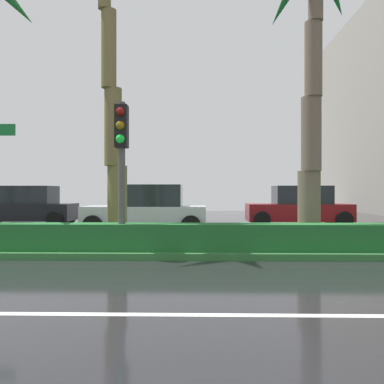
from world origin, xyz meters
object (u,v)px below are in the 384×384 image
(car_in_traffic_second, at_px, (25,207))
(car_in_traffic_third, at_px, (147,210))
(traffic_signal_median_right, at_px, (121,148))
(car_in_traffic_fourth, at_px, (299,207))
(palm_tree_centre_right, at_px, (316,1))

(car_in_traffic_second, relative_size, car_in_traffic_third, 1.00)
(car_in_traffic_third, bearing_deg, traffic_signal_median_right, 91.65)
(traffic_signal_median_right, distance_m, car_in_traffic_third, 5.89)
(car_in_traffic_second, distance_m, car_in_traffic_fourth, 11.72)
(car_in_traffic_fourth, bearing_deg, car_in_traffic_second, -0.07)
(car_in_traffic_second, distance_m, car_in_traffic_third, 6.39)
(car_in_traffic_third, bearing_deg, palm_tree_centre_right, 136.37)
(palm_tree_centre_right, xyz_separation_m, car_in_traffic_third, (-4.80, 4.58, -5.35))
(car_in_traffic_second, xyz_separation_m, car_in_traffic_fourth, (11.72, -0.01, 0.00))
(palm_tree_centre_right, relative_size, car_in_traffic_fourth, 1.84)
(palm_tree_centre_right, relative_size, traffic_signal_median_right, 2.37)
(traffic_signal_median_right, height_order, car_in_traffic_fourth, traffic_signal_median_right)
(car_in_traffic_third, relative_size, car_in_traffic_fourth, 1.00)
(palm_tree_centre_right, bearing_deg, car_in_traffic_third, 136.37)
(traffic_signal_median_right, height_order, car_in_traffic_third, traffic_signal_median_right)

